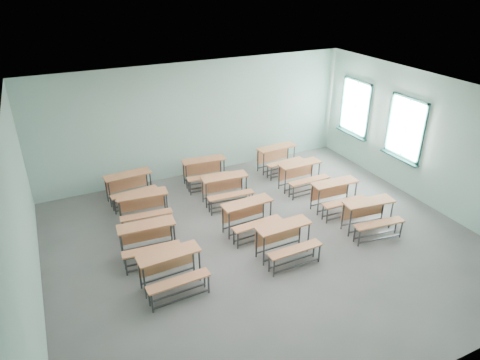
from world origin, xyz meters
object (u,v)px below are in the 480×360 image
at_px(desk_unit_r1c2, 336,192).
at_px(desk_unit_r3c0, 130,184).
at_px(desk_unit_r1c1, 249,213).
at_px(desk_unit_r3c2, 278,155).
at_px(desk_unit_r0c0, 172,267).
at_px(desk_unit_r2c2, 302,172).
at_px(desk_unit_r2c1, 226,186).
at_px(desk_unit_r1c0, 148,237).
at_px(desk_unit_r2c0, 144,205).
at_px(desk_unit_r0c2, 370,213).
at_px(desk_unit_r3c1, 205,169).
at_px(desk_unit_r0c1, 286,237).

bearing_deg(desk_unit_r1c2, desk_unit_r3c0, 152.24).
xyz_separation_m(desk_unit_r1c1, desk_unit_r3c2, (2.21, 2.54, 0.00)).
bearing_deg(desk_unit_r1c1, desk_unit_r0c0, -156.30).
bearing_deg(desk_unit_r3c2, desk_unit_r2c2, -94.53).
height_order(desk_unit_r2c1, desk_unit_r3c2, same).
distance_m(desk_unit_r1c0, desk_unit_r1c1, 2.27).
bearing_deg(desk_unit_r3c2, desk_unit_r2c1, -156.69).
relative_size(desk_unit_r1c0, desk_unit_r3c2, 1.00).
bearing_deg(desk_unit_r0c0, desk_unit_r1c1, 24.21).
height_order(desk_unit_r1c2, desk_unit_r2c1, same).
bearing_deg(desk_unit_r2c0, desk_unit_r2c1, 5.87).
height_order(desk_unit_r0c0, desk_unit_r2c2, same).
height_order(desk_unit_r0c0, desk_unit_r1c0, same).
height_order(desk_unit_r1c1, desk_unit_r3c0, same).
relative_size(desk_unit_r0c2, desk_unit_r3c1, 1.01).
bearing_deg(desk_unit_r3c2, desk_unit_r0c1, -121.99).
height_order(desk_unit_r0c1, desk_unit_r1c0, same).
relative_size(desk_unit_r1c0, desk_unit_r2c0, 0.99).
distance_m(desk_unit_r0c2, desk_unit_r2c0, 5.16).
xyz_separation_m(desk_unit_r1c2, desk_unit_r3c1, (-2.40, 2.64, 0.00)).
distance_m(desk_unit_r1c1, desk_unit_r3c0, 3.32).
height_order(desk_unit_r2c0, desk_unit_r3c0, same).
relative_size(desk_unit_r0c0, desk_unit_r2c2, 1.02).
xyz_separation_m(desk_unit_r0c0, desk_unit_r3c1, (2.08, 3.69, 0.00)).
distance_m(desk_unit_r1c0, desk_unit_r3c0, 2.52).
bearing_deg(desk_unit_r1c1, desk_unit_r2c2, 27.23).
xyz_separation_m(desk_unit_r1c2, desk_unit_r2c1, (-2.30, 1.46, 0.00)).
distance_m(desk_unit_r0c2, desk_unit_r1c0, 4.89).
distance_m(desk_unit_r0c0, desk_unit_r2c2, 4.93).
xyz_separation_m(desk_unit_r1c2, desk_unit_r3c2, (-0.15, 2.57, 0.00)).
height_order(desk_unit_r0c2, desk_unit_r1c0, same).
relative_size(desk_unit_r0c1, desk_unit_r2c1, 0.97).
relative_size(desk_unit_r0c0, desk_unit_r3c1, 0.97).
relative_size(desk_unit_r2c0, desk_unit_r2c1, 1.01).
xyz_separation_m(desk_unit_r0c2, desk_unit_r3c2, (-0.26, 3.67, 0.00)).
bearing_deg(desk_unit_r2c2, desk_unit_r1c2, -84.27).
height_order(desk_unit_r2c0, desk_unit_r3c1, same).
bearing_deg(desk_unit_r1c2, desk_unit_r0c1, -149.41).
relative_size(desk_unit_r0c0, desk_unit_r0c2, 0.96).
bearing_deg(desk_unit_r1c1, desk_unit_r3c0, 126.12).
bearing_deg(desk_unit_r2c0, desk_unit_r3c0, 97.89).
xyz_separation_m(desk_unit_r1c1, desk_unit_r2c2, (2.20, 1.28, 0.00)).
bearing_deg(desk_unit_r1c2, desk_unit_r2c2, 99.43).
relative_size(desk_unit_r2c2, desk_unit_r3c0, 0.96).
distance_m(desk_unit_r2c1, desk_unit_r2c2, 2.15).
bearing_deg(desk_unit_r1c2, desk_unit_r2c0, 164.62).
distance_m(desk_unit_r2c1, desk_unit_r3c1, 1.19).
bearing_deg(desk_unit_r3c0, desk_unit_r2c2, -21.43).
xyz_separation_m(desk_unit_r0c0, desk_unit_r1c2, (4.49, 1.04, 0.00)).
relative_size(desk_unit_r0c1, desk_unit_r3c0, 0.96).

